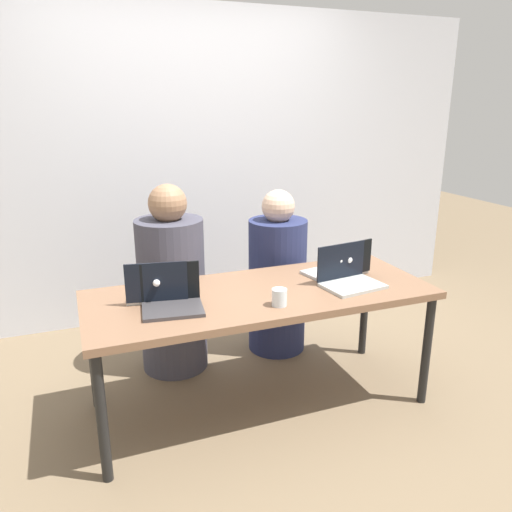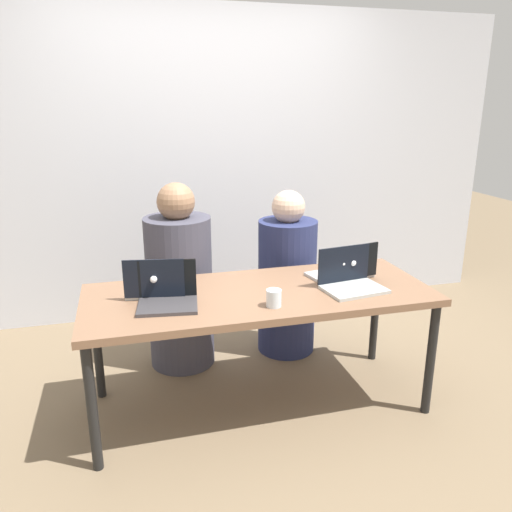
{
  "view_description": "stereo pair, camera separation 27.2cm",
  "coord_description": "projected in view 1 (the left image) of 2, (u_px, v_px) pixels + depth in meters",
  "views": [
    {
      "loc": [
        -0.93,
        -2.36,
        1.69
      ],
      "look_at": [
        0.0,
        0.07,
        0.88
      ],
      "focal_mm": 35.0,
      "sensor_mm": 36.0,
      "label": 1
    },
    {
      "loc": [
        -0.67,
        -2.44,
        1.69
      ],
      "look_at": [
        0.0,
        0.07,
        0.88
      ],
      "focal_mm": 35.0,
      "sensor_mm": 36.0,
      "label": 2
    }
  ],
  "objects": [
    {
      "name": "back_wall",
      "position": [
        190.0,
        167.0,
        3.92
      ],
      "size": [
        4.89,
        0.1,
        2.39
      ],
      "primitive_type": "cube",
      "color": "silver",
      "rests_on": "ground"
    },
    {
      "name": "laptop_back_left",
      "position": [
        157.0,
        290.0,
        2.59
      ],
      "size": [
        0.34,
        0.28,
        0.22
      ],
      "rotation": [
        0.0,
        0.0,
        2.97
      ],
      "color": "silver",
      "rests_on": "desk"
    },
    {
      "name": "laptop_back_right",
      "position": [
        339.0,
        268.0,
        2.95
      ],
      "size": [
        0.39,
        0.29,
        0.22
      ],
      "rotation": [
        0.0,
        0.0,
        3.34
      ],
      "color": "#B1B2B7",
      "rests_on": "desk"
    },
    {
      "name": "person_on_left",
      "position": [
        172.0,
        289.0,
        3.19
      ],
      "size": [
        0.46,
        0.46,
        1.22
      ],
      "rotation": [
        0.0,
        0.0,
        3.06
      ],
      "color": "#42414F",
      "rests_on": "ground"
    },
    {
      "name": "laptop_front_left",
      "position": [
        172.0,
        299.0,
        2.48
      ],
      "size": [
        0.32,
        0.27,
        0.22
      ],
      "rotation": [
        0.0,
        0.0,
        -0.13
      ],
      "color": "#3B393C",
      "rests_on": "desk"
    },
    {
      "name": "water_glass_center",
      "position": [
        279.0,
        298.0,
        2.51
      ],
      "size": [
        0.08,
        0.08,
        0.09
      ],
      "color": "silver",
      "rests_on": "desk"
    },
    {
      "name": "laptop_front_right",
      "position": [
        349.0,
        277.0,
        2.79
      ],
      "size": [
        0.35,
        0.28,
        0.22
      ],
      "rotation": [
        0.0,
        0.0,
        0.14
      ],
      "color": "#B1B7B4",
      "rests_on": "desk"
    },
    {
      "name": "ground_plane",
      "position": [
        261.0,
        403.0,
        2.92
      ],
      "size": [
        12.0,
        12.0,
        0.0
      ],
      "primitive_type": "plane",
      "color": "#746148"
    },
    {
      "name": "person_on_right",
      "position": [
        277.0,
        280.0,
        3.45
      ],
      "size": [
        0.44,
        0.44,
        1.14
      ],
      "rotation": [
        0.0,
        0.0,
        3.03
      ],
      "color": "navy",
      "rests_on": "ground"
    },
    {
      "name": "desk",
      "position": [
        261.0,
        301.0,
        2.73
      ],
      "size": [
        1.88,
        0.74,
        0.7
      ],
      "color": "brown",
      "rests_on": "ground"
    }
  ]
}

